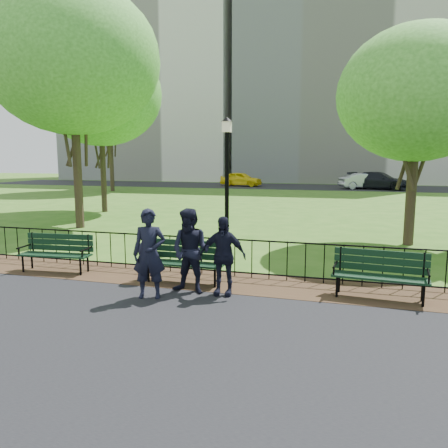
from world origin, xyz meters
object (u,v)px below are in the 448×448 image
(park_bench_left_a, at_px, (57,249))
(tree_far_w, at_px, (109,97))
(sedan_silver, at_px, (363,181))
(sedan_dark, at_px, (379,181))
(person_left, at_px, (149,254))
(lamppost, at_px, (227,176))
(park_bench_main, at_px, (167,254))
(tree_near_w, at_px, (72,59))
(park_bench_right_a, at_px, (380,269))
(person_mid, at_px, (191,251))
(taxi, at_px, (241,179))
(tree_near_e, at_px, (417,94))
(person_right, at_px, (223,256))
(tree_mid_w, at_px, (100,93))

(park_bench_left_a, bearing_deg, tree_far_w, 112.61)
(tree_far_w, distance_m, sedan_silver, 22.86)
(park_bench_left_a, bearing_deg, sedan_dark, 69.01)
(person_left, bearing_deg, lamppost, 75.23)
(park_bench_main, height_order, tree_near_w, tree_near_w)
(park_bench_right_a, height_order, lamppost, lamppost)
(tree_far_w, distance_m, sedan_dark, 23.94)
(person_mid, relative_size, sedan_silver, 0.41)
(taxi, bearing_deg, tree_near_w, -173.58)
(sedan_silver, bearing_deg, park_bench_right_a, 156.25)
(tree_near_w, bearing_deg, park_bench_right_a, -29.06)
(taxi, bearing_deg, tree_near_e, -149.51)
(sedan_silver, bearing_deg, park_bench_left_a, 143.38)
(tree_near_w, xyz_separation_m, person_right, (7.85, -6.68, -5.57))
(lamppost, xyz_separation_m, sedan_silver, (4.72, 27.65, -1.45))
(tree_mid_w, bearing_deg, park_bench_right_a, -40.55)
(tree_far_w, relative_size, person_left, 6.25)
(park_bench_left_a, height_order, tree_near_w, tree_near_w)
(tree_near_w, bearing_deg, tree_far_w, 116.83)
(tree_near_w, bearing_deg, park_bench_main, -43.71)
(lamppost, relative_size, sedan_dark, 0.75)
(park_bench_right_a, xyz_separation_m, tree_far_w, (-19.70, 23.55, 7.00))
(park_bench_left_a, xyz_separation_m, lamppost, (3.00, 4.35, 1.59))
(park_bench_left_a, height_order, person_left, person_left)
(person_mid, bearing_deg, taxi, 107.74)
(tree_near_w, relative_size, taxi, 2.25)
(park_bench_main, height_order, person_right, person_right)
(sedan_dark, bearing_deg, tree_mid_w, 165.09)
(tree_near_w, distance_m, tree_mid_w, 5.20)
(tree_near_e, relative_size, person_right, 4.22)
(taxi, relative_size, sedan_dark, 0.78)
(person_right, distance_m, sedan_dark, 32.79)
(taxi, height_order, sedan_silver, taxi)
(tree_near_w, xyz_separation_m, sedan_silver, (11.23, 25.96, -5.67))
(lamppost, relative_size, sedan_silver, 0.94)
(person_left, bearing_deg, person_right, 8.72)
(park_bench_right_a, height_order, tree_far_w, tree_far_w)
(tree_far_w, xyz_separation_m, sedan_silver, (20.10, 8.44, -6.88))
(park_bench_right_a, xyz_separation_m, lamppost, (-4.33, 4.34, 1.58))
(tree_near_w, distance_m, person_mid, 11.29)
(tree_mid_w, relative_size, person_mid, 4.94)
(tree_mid_w, bearing_deg, taxi, 85.51)
(tree_mid_w, distance_m, person_left, 15.54)
(tree_far_w, distance_m, person_mid, 29.87)
(lamppost, distance_m, tree_near_e, 6.25)
(park_bench_left_a, height_order, park_bench_right_a, park_bench_right_a)
(lamppost, height_order, person_left, lamppost)
(park_bench_right_a, relative_size, tree_mid_w, 0.22)
(park_bench_main, xyz_separation_m, tree_far_w, (-15.27, 23.65, 6.94))
(park_bench_right_a, bearing_deg, tree_near_e, 83.72)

